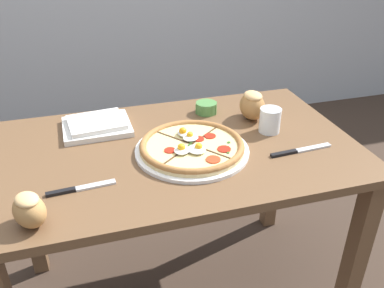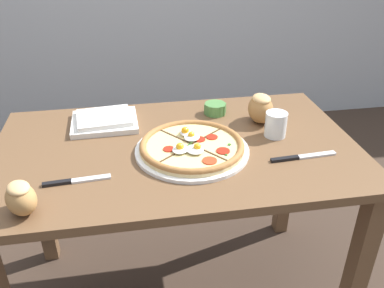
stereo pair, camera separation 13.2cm
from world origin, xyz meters
name	(u,v)px [view 1 (the left image)]	position (x,y,z in m)	size (l,w,h in m)	color
dining_table	(176,174)	(0.00, 0.00, 0.61)	(1.22, 0.74, 0.72)	brown
pizza	(192,147)	(0.04, -0.05, 0.74)	(0.37, 0.37, 0.06)	white
ramekin_bowl	(206,107)	(0.18, 0.23, 0.75)	(0.09, 0.09, 0.04)	#4C8442
napkin_folded	(97,125)	(-0.24, 0.20, 0.74)	(0.24, 0.21, 0.04)	silver
bread_piece_near	(252,105)	(0.33, 0.13, 0.78)	(0.09, 0.12, 0.11)	#A3703D
bread_piece_mid	(29,210)	(-0.44, -0.28, 0.77)	(0.12, 0.12, 0.09)	#B27F47
knife_main	(80,188)	(-0.32, -0.16, 0.73)	(0.20, 0.03, 0.01)	silver
knife_spare	(300,150)	(0.39, -0.15, 0.73)	(0.22, 0.03, 0.01)	silver
water_glass	(270,122)	(0.35, 0.01, 0.76)	(0.08, 0.08, 0.09)	white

